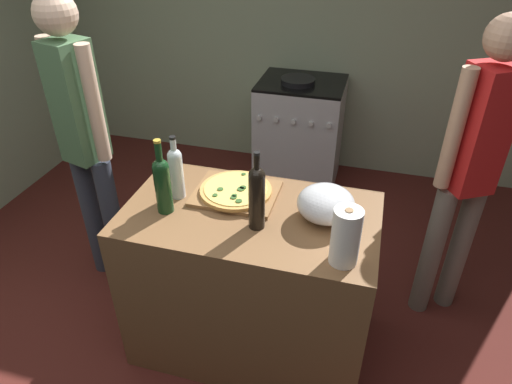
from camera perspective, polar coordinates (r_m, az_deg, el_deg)
The scene contains 13 objects.
ground_plane at distance 3.30m, azimuth -0.73°, elevation -6.94°, with size 4.71×3.29×0.02m, color #511E19.
kitchen_wall_rear at distance 3.96m, azimuth 5.14°, elevation 21.20°, with size 4.71×0.10×2.60m, color #99A889.
counter at distance 2.40m, azimuth -0.65°, elevation -11.13°, with size 1.18×0.68×0.88m, color brown.
cutting_board at distance 2.23m, azimuth -2.52°, elevation -0.18°, with size 0.40×0.32×0.02m, color olive.
pizza at distance 2.22m, azimuth -2.53°, elevation 0.26°, with size 0.35×0.35×0.03m.
mixing_bowl at distance 2.06m, azimuth 8.69°, elevation -1.46°, with size 0.26×0.26×0.16m.
paper_towel_roll at distance 1.81m, azimuth 11.12°, elevation -5.49°, with size 0.12×0.12×0.25m.
wine_bottle_clear at distance 1.94m, azimuth 0.09°, elevation -0.41°, with size 0.07×0.07×0.37m.
wine_bottle_amber at distance 2.19m, azimuth -9.95°, elevation 2.64°, with size 0.07×0.07×0.32m.
wine_bottle_dark at distance 2.09m, azimuth -11.59°, elevation 1.19°, with size 0.08×0.08×0.36m.
stove at distance 3.84m, azimuth 5.41°, elevation 7.33°, with size 0.67×0.58×0.93m.
person_in_stripes at distance 2.70m, azimuth -20.75°, elevation 6.67°, with size 0.35×0.24×1.75m.
person_in_red at distance 2.53m, azimuth 25.24°, elevation 3.16°, with size 0.33×0.27×1.71m.
Camera 1 is at (0.71, -1.07, 2.12)m, focal length 32.08 mm.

